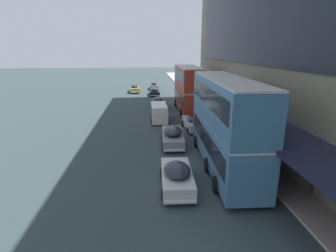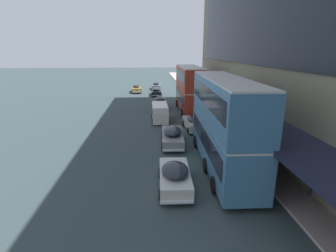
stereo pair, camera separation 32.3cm
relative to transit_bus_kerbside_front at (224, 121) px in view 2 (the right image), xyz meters
name	(u,v)px [view 2 (the right image)]	position (x,y,z in m)	size (l,w,h in m)	color
transit_bus_kerbside_front	(224,121)	(0.00, 0.00, 0.00)	(3.04, 11.58, 6.25)	teal
transit_bus_kerbside_rear	(190,88)	(0.31, 17.37, -0.17)	(2.85, 9.95, 5.93)	#AA331F
sedan_trailing_mid	(175,176)	(-3.58, -2.80, -2.60)	(2.05, 4.56, 1.54)	beige
sedan_trailing_near	(156,91)	(-3.72, 30.60, -2.64)	(1.84, 4.99, 1.45)	black
sedan_lead_near	(137,88)	(-7.48, 34.42, -2.63)	(1.93, 4.56, 1.47)	olive
sedan_lead_mid	(194,123)	(-0.47, 8.98, -2.62)	(1.98, 4.56, 1.49)	beige
sedan_second_near	(156,86)	(-3.52, 38.17, -2.62)	(1.84, 4.37, 1.51)	gray
sedan_second_mid	(160,102)	(-3.54, 19.89, -2.58)	(1.80, 4.43, 1.62)	black
sedan_oncoming_rear	(172,136)	(-3.07, 4.75, -2.57)	(2.09, 5.08, 1.62)	gray
vw_van	(160,112)	(-3.84, 12.81, -2.27)	(1.94, 4.56, 1.96)	beige
pedestrian_at_kerb	(313,177)	(3.99, -4.29, -2.19)	(0.39, 0.57, 1.86)	#282F40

